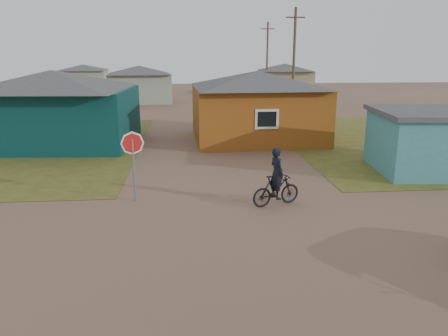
{
  "coord_description": "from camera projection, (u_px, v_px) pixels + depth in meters",
  "views": [
    {
      "loc": [
        -1.59,
        -10.49,
        4.92
      ],
      "look_at": [
        -0.38,
        3.0,
        1.3
      ],
      "focal_mm": 35.0,
      "sensor_mm": 36.0,
      "label": 1
    }
  ],
  "objects": [
    {
      "name": "house_teal",
      "position": [
        55.0,
        107.0,
        23.22
      ],
      "size": [
        8.93,
        7.08,
        4.0
      ],
      "color": "#093031",
      "rests_on": "ground"
    },
    {
      "name": "utility_pole_far",
      "position": [
        267.0,
        59.0,
        47.64
      ],
      "size": [
        1.4,
        0.2,
        8.0
      ],
      "color": "brown",
      "rests_on": "ground"
    },
    {
      "name": "ground",
      "position": [
        248.0,
        244.0,
        11.5
      ],
      "size": [
        120.0,
        120.0,
        0.0
      ],
      "primitive_type": "plane",
      "color": "brown"
    },
    {
      "name": "stop_sign",
      "position": [
        133.0,
        150.0,
        14.41
      ],
      "size": [
        0.78,
        0.12,
        2.4
      ],
      "color": "gray",
      "rests_on": "ground"
    },
    {
      "name": "cyclist",
      "position": [
        276.0,
        185.0,
        14.27
      ],
      "size": [
        1.79,
        1.03,
        1.95
      ],
      "color": "black",
      "rests_on": "ground"
    },
    {
      "name": "house_pale_west",
      "position": [
        140.0,
        84.0,
        43.21
      ],
      "size": [
        7.04,
        6.15,
        3.6
      ],
      "color": "gray",
      "rests_on": "ground"
    },
    {
      "name": "utility_pole_near",
      "position": [
        294.0,
        63.0,
        32.16
      ],
      "size": [
        1.4,
        0.2,
        8.0
      ],
      "color": "brown",
      "rests_on": "ground"
    },
    {
      "name": "house_yellow",
      "position": [
        257.0,
        105.0,
        24.66
      ],
      "size": [
        7.72,
        6.76,
        3.9
      ],
      "color": "#904C16",
      "rests_on": "ground"
    },
    {
      "name": "house_beige_east",
      "position": [
        285.0,
        79.0,
        50.37
      ],
      "size": [
        6.95,
        6.05,
        3.6
      ],
      "color": "gray",
      "rests_on": "ground"
    },
    {
      "name": "house_pale_north",
      "position": [
        84.0,
        78.0,
        54.1
      ],
      "size": [
        6.28,
        5.81,
        3.4
      ],
      "color": "gray",
      "rests_on": "ground"
    }
  ]
}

